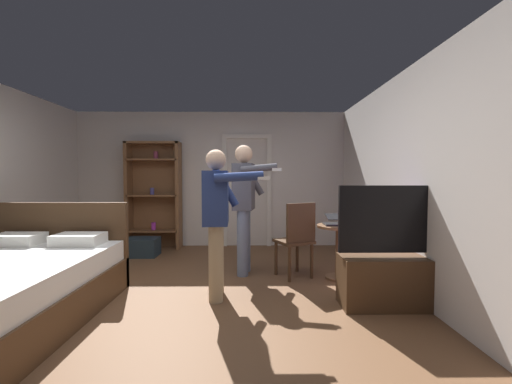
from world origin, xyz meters
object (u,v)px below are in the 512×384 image
(tv_flatscreen, at_px, (395,271))
(wooden_chair, at_px, (297,237))
(side_table, at_px, (339,243))
(laptop, at_px, (338,222))
(bookshelf, at_px, (154,191))
(person_blue_shirt, at_px, (217,212))
(person_striped_shirt, at_px, (245,200))
(suitcase_dark, at_px, (142,247))
(bottle_on_table, at_px, (352,217))
(bed, at_px, (3,289))

(tv_flatscreen, bearing_deg, wooden_chair, 132.45)
(side_table, distance_m, laptop, 0.29)
(bookshelf, bearing_deg, person_blue_shirt, -60.34)
(tv_flatscreen, bearing_deg, person_striped_shirt, 143.23)
(side_table, relative_size, laptop, 2.12)
(wooden_chair, xyz_separation_m, suitcase_dark, (-2.43, 1.21, -0.39))
(person_blue_shirt, bearing_deg, wooden_chair, 34.81)
(bottle_on_table, distance_m, person_striped_shirt, 1.42)
(bookshelf, xyz_separation_m, suitcase_dark, (-0.02, -0.65, -0.91))
(wooden_chair, height_order, suitcase_dark, wooden_chair)
(wooden_chair, height_order, person_blue_shirt, person_blue_shirt)
(tv_flatscreen, xyz_separation_m, side_table, (-0.33, 0.91, 0.10))
(bed, distance_m, tv_flatscreen, 3.74)
(tv_flatscreen, bearing_deg, bookshelf, 139.35)
(side_table, height_order, person_blue_shirt, person_blue_shirt)
(bookshelf, relative_size, bottle_on_table, 6.93)
(bookshelf, xyz_separation_m, wooden_chair, (2.40, -1.86, -0.52))
(person_striped_shirt, distance_m, suitcase_dark, 2.18)
(wooden_chair, xyz_separation_m, person_blue_shirt, (-0.96, -0.67, 0.40))
(tv_flatscreen, relative_size, suitcase_dark, 2.35)
(person_striped_shirt, bearing_deg, laptop, -13.71)
(bed, height_order, tv_flatscreen, tv_flatscreen)
(bookshelf, xyz_separation_m, laptop, (2.91, -1.94, -0.31))
(bed, height_order, suitcase_dark, bed)
(side_table, xyz_separation_m, laptop, (-0.03, -0.04, 0.29))
(laptop, relative_size, bottle_on_table, 1.17)
(bottle_on_table, height_order, person_striped_shirt, person_striped_shirt)
(bottle_on_table, bearing_deg, person_striped_shirt, 166.47)
(bed, bearing_deg, person_blue_shirt, 16.95)
(bookshelf, relative_size, tv_flatscreen, 1.59)
(bed, relative_size, person_blue_shirt, 1.29)
(bottle_on_table, relative_size, wooden_chair, 0.29)
(bottle_on_table, height_order, person_blue_shirt, person_blue_shirt)
(bookshelf, distance_m, suitcase_dark, 1.12)
(bed, distance_m, wooden_chair, 3.13)
(bottle_on_table, bearing_deg, side_table, 150.26)
(bookshelf, bearing_deg, side_table, -32.79)
(laptop, relative_size, person_striped_shirt, 0.19)
(person_blue_shirt, bearing_deg, laptop, 21.85)
(bed, relative_size, side_table, 2.99)
(side_table, xyz_separation_m, suitcase_dark, (-2.97, 1.25, -0.31))
(bed, distance_m, suitcase_dark, 2.50)
(tv_flatscreen, height_order, wooden_chair, tv_flatscreen)
(side_table, bearing_deg, suitcase_dark, 157.19)
(person_blue_shirt, bearing_deg, side_table, 22.87)
(bottle_on_table, relative_size, suitcase_dark, 0.54)
(side_table, xyz_separation_m, bottle_on_table, (0.14, -0.08, 0.36))
(person_striped_shirt, height_order, suitcase_dark, person_striped_shirt)
(bed, distance_m, person_blue_shirt, 2.08)
(laptop, height_order, suitcase_dark, laptop)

